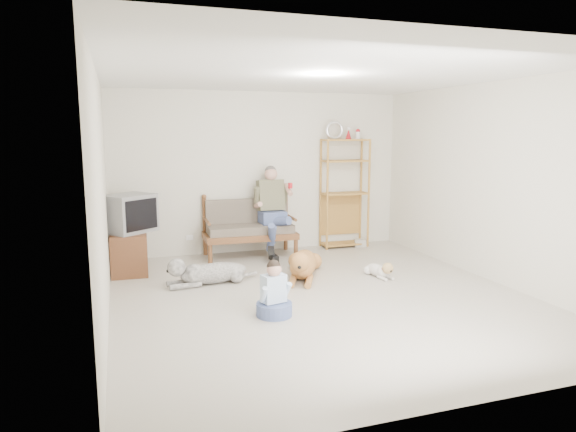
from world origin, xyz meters
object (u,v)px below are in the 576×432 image
object	(u,v)px
tv_stand	(129,251)
golden_retriever	(303,264)
loveseat	(249,227)
etagere	(345,192)

from	to	relation	value
tv_stand	golden_retriever	size ratio (longest dim) A/B	0.64
loveseat	tv_stand	distance (m)	1.97
loveseat	etagere	size ratio (longest dim) A/B	0.69
loveseat	tv_stand	world-z (taller)	loveseat
etagere	tv_stand	world-z (taller)	etagere
tv_stand	golden_retriever	bearing A→B (deg)	-22.46
loveseat	tv_stand	xyz separation A→B (m)	(-1.92, -0.43, -0.19)
tv_stand	golden_retriever	world-z (taller)	tv_stand
golden_retriever	tv_stand	bearing A→B (deg)	179.58
loveseat	golden_retriever	xyz separation A→B (m)	(0.40, -1.51, -0.30)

